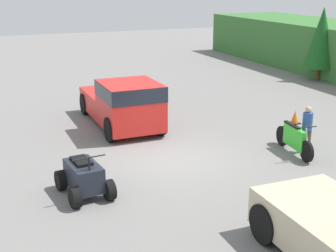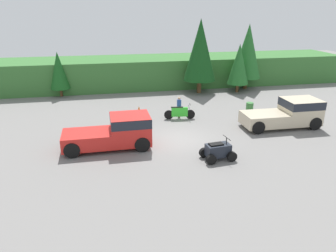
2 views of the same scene
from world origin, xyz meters
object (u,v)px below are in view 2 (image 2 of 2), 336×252
object	(u,v)px
rider_person	(179,106)
traffic_cone	(139,110)
dirt_bike	(180,113)
pickup_truck_red	(116,131)
pickup_truck_second	(289,113)
quad_atv	(218,151)
steel_barrel	(250,108)

from	to	relation	value
rider_person	traffic_cone	xyz separation A→B (m)	(-2.93, 1.75, -0.63)
dirt_bike	pickup_truck_red	bearing A→B (deg)	-130.69
pickup_truck_second	quad_atv	distance (m)	7.94
quad_atv	dirt_bike	bearing A→B (deg)	86.89
rider_person	steel_barrel	distance (m)	5.85
rider_person	pickup_truck_red	bearing A→B (deg)	-124.37
pickup_truck_red	rider_person	distance (m)	7.07
pickup_truck_second	dirt_bike	distance (m)	7.91
steel_barrel	rider_person	bearing A→B (deg)	178.81
dirt_bike	rider_person	bearing A→B (deg)	90.29
quad_atv	rider_person	world-z (taller)	rider_person
steel_barrel	pickup_truck_red	bearing A→B (deg)	-156.15
pickup_truck_second	steel_barrel	xyz separation A→B (m)	(-1.34, 3.51, -0.61)
dirt_bike	steel_barrel	bearing A→B (deg)	10.56
dirt_bike	traffic_cone	xyz separation A→B (m)	(-2.87, 2.20, -0.24)
quad_atv	steel_barrel	world-z (taller)	quad_atv
pickup_truck_red	steel_barrel	bearing A→B (deg)	23.29
steel_barrel	dirt_bike	bearing A→B (deg)	-176.84
pickup_truck_red	steel_barrel	world-z (taller)	pickup_truck_red
quad_atv	pickup_truck_red	bearing A→B (deg)	145.79
rider_person	steel_barrel	world-z (taller)	rider_person
pickup_truck_second	quad_atv	xyz separation A→B (m)	(-6.74, -4.14, -0.56)
pickup_truck_red	rider_person	xyz separation A→B (m)	(5.06, 4.94, -0.17)
pickup_truck_second	steel_barrel	distance (m)	3.80
dirt_bike	steel_barrel	size ratio (longest dim) A/B	2.68
rider_person	traffic_cone	world-z (taller)	rider_person
pickup_truck_red	pickup_truck_second	size ratio (longest dim) A/B	0.96
pickup_truck_red	traffic_cone	xyz separation A→B (m)	(2.13, 6.69, -0.80)
pickup_truck_red	dirt_bike	distance (m)	6.74
pickup_truck_second	steel_barrel	size ratio (longest dim) A/B	6.24
quad_atv	traffic_cone	bearing A→B (deg)	102.54
pickup_truck_second	dirt_bike	xyz separation A→B (m)	(-7.22, 3.18, -0.55)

